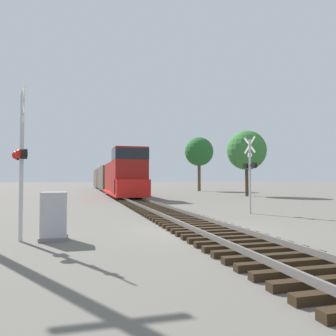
{
  "coord_description": "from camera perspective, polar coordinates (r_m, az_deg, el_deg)",
  "views": [
    {
      "loc": [
        -4.32,
        -11.12,
        1.86
      ],
      "look_at": [
        0.97,
        8.55,
        2.55
      ],
      "focal_mm": 35.0,
      "sensor_mm": 36.0,
      "label": 1
    }
  ],
  "objects": [
    {
      "name": "tree_far_right",
      "position": [
        36.97,
        13.52,
        3.0
      ],
      "size": [
        4.32,
        4.32,
        7.2
      ],
      "color": "#473521",
      "rests_on": "ground"
    },
    {
      "name": "ground_plane",
      "position": [
        12.07,
        6.2,
        -10.81
      ],
      "size": [
        400.0,
        400.0,
        0.0
      ],
      "primitive_type": "plane",
      "color": "#666059"
    },
    {
      "name": "crossing_signal_near",
      "position": [
        10.81,
        -24.26,
        1.86
      ],
      "size": [
        0.56,
        1.01,
        4.68
      ],
      "rotation": [
        0.0,
        0.0,
        -1.27
      ],
      "color": "#B7B7BC",
      "rests_on": "ground"
    },
    {
      "name": "freight_train",
      "position": [
        50.75,
        -10.18,
        -1.76
      ],
      "size": [
        2.94,
        48.94,
        4.68
      ],
      "color": "maroon",
      "rests_on": "ground"
    },
    {
      "name": "rail_track_bed",
      "position": [
        12.05,
        6.19,
        -10.17
      ],
      "size": [
        2.6,
        160.0,
        0.31
      ],
      "color": "black",
      "rests_on": "ground"
    },
    {
      "name": "crossing_signal_far",
      "position": [
        18.26,
        14.15,
        -0.13
      ],
      "size": [
        0.47,
        1.02,
        4.18
      ],
      "rotation": [
        0.0,
        0.0,
        1.75
      ],
      "color": "#B7B7BC",
      "rests_on": "ground"
    },
    {
      "name": "relay_cabinet",
      "position": [
        10.65,
        -19.26,
        -7.99
      ],
      "size": [
        0.82,
        0.7,
        1.46
      ],
      "color": "slate",
      "rests_on": "ground"
    },
    {
      "name": "tree_mid_background",
      "position": [
        51.45,
        5.43,
        2.82
      ],
      "size": [
        4.48,
        4.48,
        8.42
      ],
      "color": "brown",
      "rests_on": "ground"
    }
  ]
}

